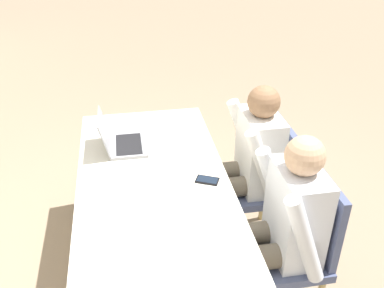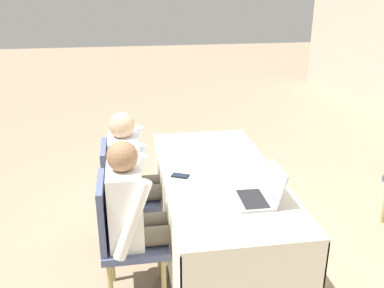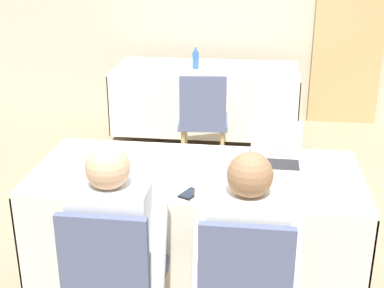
# 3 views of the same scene
# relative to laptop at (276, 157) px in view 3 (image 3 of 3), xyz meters

# --- Properties ---
(ground_plane) EXTENTS (24.00, 24.00, 0.00)m
(ground_plane) POSITION_rel_laptop_xyz_m (-0.45, -0.16, -0.80)
(ground_plane) COLOR gray
(wall_back) EXTENTS (12.00, 0.06, 2.70)m
(wall_back) POSITION_rel_laptop_xyz_m (-0.45, 3.19, 0.55)
(wall_back) COLOR beige
(wall_back) RESTS_ON ground_plane
(curtain_panel) EXTENTS (0.76, 0.04, 2.65)m
(curtain_panel) POSITION_rel_laptop_xyz_m (0.85, 3.13, 0.52)
(curtain_panel) COLOR tan
(curtain_panel) RESTS_ON ground_plane
(conference_table_near) EXTENTS (1.88, 0.85, 0.76)m
(conference_table_near) POSITION_rel_laptop_xyz_m (-0.45, -0.16, -0.22)
(conference_table_near) COLOR silver
(conference_table_near) RESTS_ON ground_plane
(conference_table_far) EXTENTS (1.88, 0.85, 0.76)m
(conference_table_far) POSITION_rel_laptop_xyz_m (-0.66, 2.43, -0.22)
(conference_table_far) COLOR silver
(conference_table_far) RESTS_ON ground_plane
(laptop) EXTENTS (0.31, 0.29, 0.23)m
(laptop) POSITION_rel_laptop_xyz_m (0.00, 0.00, 0.00)
(laptop) COLOR #99999E
(laptop) RESTS_ON conference_table_near
(cell_phone) EXTENTS (0.12, 0.15, 0.01)m
(cell_phone) POSITION_rel_laptop_xyz_m (-0.45, -0.46, -0.04)
(cell_phone) COLOR black
(cell_phone) RESTS_ON conference_table_near
(paper_beside_laptop) EXTENTS (0.32, 0.36, 0.00)m
(paper_beside_laptop) POSITION_rel_laptop_xyz_m (-1.02, -0.29, -0.04)
(paper_beside_laptop) COLOR white
(paper_beside_laptop) RESTS_ON conference_table_near
(water_bottle) EXTENTS (0.07, 0.07, 0.24)m
(water_bottle) POSITION_rel_laptop_xyz_m (-0.76, 2.38, 0.06)
(water_bottle) COLOR #2D5BB7
(water_bottle) RESTS_ON conference_table_far
(chair_near_left) EXTENTS (0.44, 0.44, 0.91)m
(chair_near_left) POSITION_rel_laptop_xyz_m (-0.76, -0.89, -0.30)
(chair_near_left) COLOR tan
(chair_near_left) RESTS_ON ground_plane
(chair_far_spare) EXTENTS (0.47, 0.47, 0.91)m
(chair_far_spare) POSITION_rel_laptop_xyz_m (-0.60, 1.58, -0.30)
(chair_far_spare) COLOR tan
(chair_far_spare) RESTS_ON ground_plane
(person_checkered_shirt) EXTENTS (0.50, 0.52, 1.17)m
(person_checkered_shirt) POSITION_rel_laptop_xyz_m (-0.76, -0.79, -0.14)
(person_checkered_shirt) COLOR #665B4C
(person_checkered_shirt) RESTS_ON ground_plane
(person_white_shirt) EXTENTS (0.50, 0.52, 1.17)m
(person_white_shirt) POSITION_rel_laptop_xyz_m (-0.14, -0.79, -0.14)
(person_white_shirt) COLOR #665B4C
(person_white_shirt) RESTS_ON ground_plane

